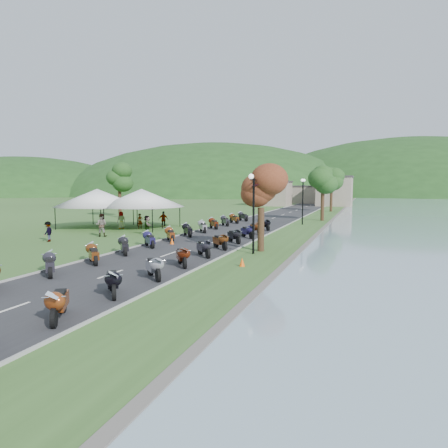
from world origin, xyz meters
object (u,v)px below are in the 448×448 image
(pedestrian_a, at_px, (140,229))
(pedestrian_c, at_px, (49,242))
(pedestrian_b, at_px, (102,237))
(vendor_tent_main, at_px, (142,209))

(pedestrian_a, height_order, pedestrian_c, pedestrian_c)
(pedestrian_b, bearing_deg, pedestrian_c, 46.28)
(vendor_tent_main, height_order, pedestrian_a, vendor_tent_main)
(pedestrian_b, height_order, pedestrian_c, pedestrian_b)
(pedestrian_c, bearing_deg, vendor_tent_main, 154.44)
(pedestrian_c, bearing_deg, pedestrian_a, 154.06)
(pedestrian_a, bearing_deg, vendor_tent_main, 31.53)
(vendor_tent_main, relative_size, pedestrian_c, 3.60)
(pedestrian_a, height_order, pedestrian_b, pedestrian_b)
(pedestrian_a, relative_size, pedestrian_b, 0.78)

